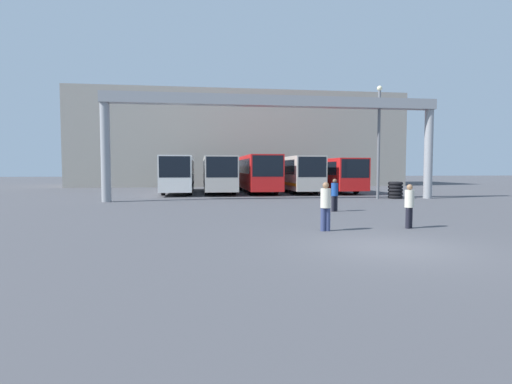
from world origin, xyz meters
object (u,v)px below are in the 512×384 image
object	(u,v)px
bus_slot_0	(179,172)
bus_slot_3	(295,172)
tire_stack	(395,190)
bus_slot_4	(332,173)
pedestrian_far_center	(326,205)
bus_slot_1	(218,172)
pedestrian_near_left	(409,205)
lamp_post	(379,138)
bus_slot_2	(257,172)
pedestrian_near_center	(335,194)

from	to	relation	value
bus_slot_0	bus_slot_3	distance (m)	10.46
bus_slot_3	tire_stack	xyz separation A→B (m)	(5.27, -8.86, -1.22)
bus_slot_4	pedestrian_far_center	bearing A→B (deg)	-109.19
bus_slot_1	tire_stack	world-z (taller)	bus_slot_1
pedestrian_near_left	lamp_post	size ratio (longest dim) A/B	0.20
bus_slot_2	bus_slot_1	bearing A→B (deg)	179.09
bus_slot_0	bus_slot_3	xyz separation A→B (m)	(10.46, -0.04, 0.00)
bus_slot_0	bus_slot_1	size ratio (longest dim) A/B	0.98
bus_slot_0	bus_slot_1	world-z (taller)	bus_slot_0
bus_slot_4	bus_slot_3	bearing A→B (deg)	178.89
bus_slot_1	lamp_post	size ratio (longest dim) A/B	1.50
pedestrian_far_center	pedestrian_near_center	xyz separation A→B (m)	(2.39, 5.97, -0.03)
bus_slot_4	pedestrian_near_left	bearing A→B (deg)	-101.79
bus_slot_2	bus_slot_3	world-z (taller)	bus_slot_2
bus_slot_0	pedestrian_near_left	size ratio (longest dim) A/B	7.37
bus_slot_3	pedestrian_far_center	xyz separation A→B (m)	(-4.35, -22.58, -0.93)
bus_slot_1	lamp_post	distance (m)	14.41
bus_slot_1	pedestrian_near_left	xyz separation A→B (m)	(5.80, -22.54, -0.97)
bus_slot_0	tire_stack	distance (m)	18.11
pedestrian_far_center	pedestrian_near_center	bearing A→B (deg)	68.75
bus_slot_2	lamp_post	distance (m)	11.95
bus_slot_4	pedestrian_far_center	world-z (taller)	bus_slot_4
bus_slot_3	pedestrian_near_left	xyz separation A→B (m)	(-1.17, -22.39, -0.98)
tire_stack	lamp_post	bearing A→B (deg)	-174.14
pedestrian_near_center	bus_slot_1	bearing A→B (deg)	92.68
pedestrian_near_center	tire_stack	bearing A→B (deg)	33.00
pedestrian_near_left	bus_slot_3	bearing A→B (deg)	-127.58
bus_slot_2	pedestrian_near_center	world-z (taller)	bus_slot_2
bus_slot_1	bus_slot_2	size ratio (longest dim) A/B	1.01
bus_slot_2	pedestrian_near_left	distance (m)	22.62
bus_slot_1	pedestrian_near_center	bearing A→B (deg)	-73.31
bus_slot_0	bus_slot_4	distance (m)	13.95
bus_slot_4	tire_stack	world-z (taller)	bus_slot_4
pedestrian_near_left	tire_stack	bearing A→B (deg)	-150.04
tire_stack	pedestrian_near_left	bearing A→B (deg)	-115.45
bus_slot_4	bus_slot_1	bearing A→B (deg)	178.82
bus_slot_0	pedestrian_near_left	xyz separation A→B (m)	(9.29, -22.43, -0.98)
bus_slot_2	pedestrian_near_center	xyz separation A→B (m)	(1.54, -16.70, -1.00)
lamp_post	bus_slot_2	bearing A→B (deg)	128.98
pedestrian_far_center	lamp_post	world-z (taller)	lamp_post
tire_stack	pedestrian_far_center	bearing A→B (deg)	-125.02
lamp_post	bus_slot_4	bearing A→B (deg)	92.46
bus_slot_0	pedestrian_near_left	bearing A→B (deg)	-67.50
bus_slot_2	pedestrian_near_left	world-z (taller)	bus_slot_2
bus_slot_3	bus_slot_4	world-z (taller)	bus_slot_3
bus_slot_4	pedestrian_far_center	xyz separation A→B (m)	(-7.83, -22.51, -0.84)
pedestrian_near_center	pedestrian_near_left	distance (m)	5.84
bus_slot_1	bus_slot_0	bearing A→B (deg)	-178.23
bus_slot_0	bus_slot_1	distance (m)	3.49
bus_slot_2	bus_slot_3	size ratio (longest dim) A/B	1.02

